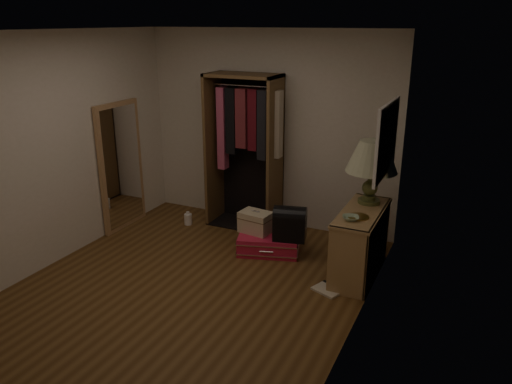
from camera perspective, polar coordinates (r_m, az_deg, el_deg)
ground at (r=5.49m, az=-7.19°, el=-10.45°), size 4.00×4.00×0.00m
room_walls at (r=4.92m, az=-6.89°, el=4.94°), size 3.52×4.02×2.60m
console_bookshelf at (r=5.65m, az=11.90°, el=-5.38°), size 0.42×1.12×0.75m
open_wardrobe at (r=6.60m, az=-1.04°, el=6.19°), size 1.01×0.50×2.05m
floor_mirror at (r=6.86m, az=-15.15°, el=2.85°), size 0.06×0.80×1.70m
pink_suitcase at (r=6.14m, az=1.46°, el=-5.78°), size 0.86×0.73×0.23m
train_case at (r=6.10m, az=-0.04°, el=-3.43°), size 0.41×0.31×0.28m
black_bag at (r=5.88m, az=3.89°, el=-3.50°), size 0.43×0.33×0.41m
table_lamp at (r=5.58m, az=13.14°, el=3.82°), size 0.75×0.75×0.71m
brass_tray at (r=5.29m, az=11.58°, el=-2.78°), size 0.27×0.27×0.01m
ceramic_bowl at (r=5.20m, az=10.78°, el=-2.94°), size 0.22×0.22×0.04m
white_jug at (r=6.98m, az=-7.77°, el=-3.07°), size 0.13×0.13×0.19m
floor_book at (r=5.39m, az=8.34°, el=-10.92°), size 0.35×0.32×0.03m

